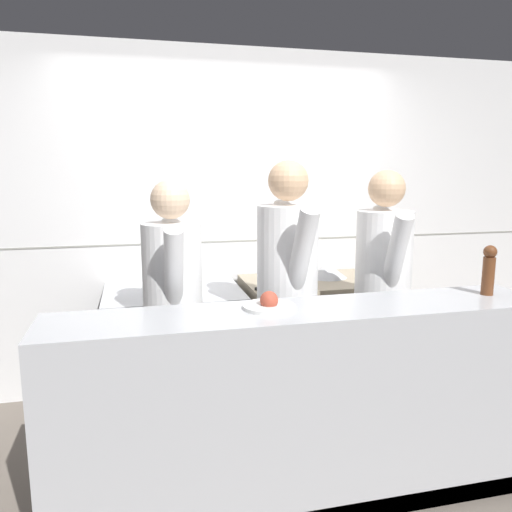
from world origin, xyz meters
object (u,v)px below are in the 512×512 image
Objects in this scene: chefs_knife at (273,287)px; plated_dish_main at (269,304)px; chef_head_cook at (173,309)px; chef_sous at (287,294)px; chef_line at (382,291)px; pepper_mill at (489,269)px; mixing_bowl_steel at (327,270)px; oven_range at (175,350)px; stock_pot at (169,281)px.

chefs_knife is 1.37× the size of plated_dish_main.
plated_dish_main is 0.16× the size of chef_head_cook.
chef_line is at bearing 0.67° from chef_sous.
chefs_knife is at bearing 132.84° from pepper_mill.
chef_sous is at bearing -126.52° from mixing_bowl_steel.
stock_pot is at bearing -118.14° from oven_range.
oven_range is at bearing 166.82° from chefs_knife.
stock_pot is 0.57m from chef_head_cook.
chefs_knife is 0.86m from chef_head_cook.
chef_head_cook is at bearing 172.61° from chef_sous.
oven_range is 3.48× the size of pepper_mill.
oven_range is 0.54× the size of chef_sous.
chef_line reaches higher than chef_head_cook.
chefs_knife is at bearing 80.33° from chef_sous.
plated_dish_main reaches higher than chefs_knife.
stock_pot is 0.90m from chef_sous.
plated_dish_main is 1.23m from pepper_mill.
mixing_bowl_steel is 0.71m from chef_line.
chefs_knife is 0.20× the size of chef_sous.
chef_head_cook reaches higher than plated_dish_main.
mixing_bowl_steel reaches higher than oven_range.
chef_head_cook is at bearing -91.75° from stock_pot.
oven_range is 0.79m from chef_head_cook.
oven_range is 0.52m from stock_pot.
oven_range is 3.35× the size of stock_pot.
chef_line is (0.58, -0.48, 0.05)m from chefs_knife.
plated_dish_main is at bearing -140.75° from chef_line.
chefs_knife is 0.75m from chef_line.
stock_pot is 0.17× the size of chef_line.
pepper_mill is (1.63, -1.10, 0.22)m from stock_pot.
chef_sous reaches higher than oven_range.
chef_line is at bearing -39.55° from chefs_knife.
pepper_mill is at bearing -34.08° from stock_pot.
pepper_mill is at bearing -35.78° from oven_range.
mixing_bowl_steel is 1.45m from plated_dish_main.
stock_pot reaches higher than oven_range.
pepper_mill is (0.43, -1.23, 0.23)m from mixing_bowl_steel.
plated_dish_main reaches higher than stock_pot.
chefs_knife is (0.71, -0.11, -0.06)m from stock_pot.
oven_range is 1.28m from mixing_bowl_steel.
chef_head_cook is 0.97× the size of chef_line.
chef_line is at bearing -24.46° from stock_pot.
pepper_mill is at bearing -16.14° from chef_head_cook.
plated_dish_main is at bearing 179.09° from pepper_mill.
stock_pot is 1.16m from plated_dish_main.
chef_head_cook reaches higher than chefs_knife.
mixing_bowl_steel is at bearing 50.63° from chef_sous.
chef_line is (1.26, -0.64, 0.51)m from oven_range.
pepper_mill is (0.92, -1.00, 0.28)m from chefs_knife.
oven_range is 3.65× the size of plated_dish_main.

